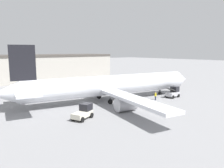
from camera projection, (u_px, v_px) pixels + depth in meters
name	position (u px, v px, depth m)	size (l,w,h in m)	color
ground_plane	(112.00, 100.00, 44.01)	(400.00, 400.00, 0.00)	gray
terminal_building	(16.00, 68.00, 70.61)	(65.91, 15.63, 8.57)	#ADA89E
airplane	(108.00, 86.00, 43.10)	(41.63, 38.68, 10.88)	silver
ground_crew_worker	(155.00, 96.00, 44.24)	(0.36, 0.36, 1.65)	#1E2338
baggage_tug	(84.00, 112.00, 32.12)	(3.81, 3.01, 2.16)	beige
belt_loader_truck	(173.00, 92.00, 46.85)	(3.10, 2.02, 2.31)	#B2B2B7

